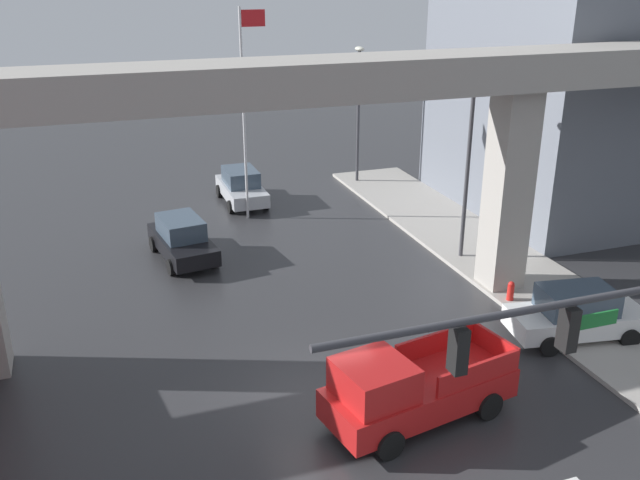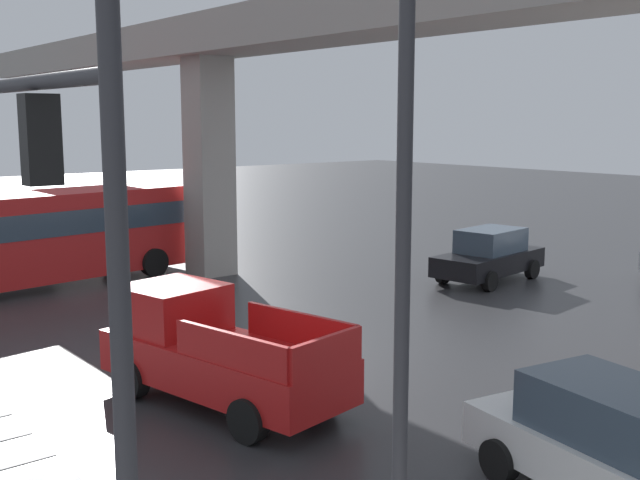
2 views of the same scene
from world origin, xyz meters
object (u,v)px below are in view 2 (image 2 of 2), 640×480
pickup_truck (212,350)px  city_bus (28,234)px  sedan_white (614,446)px  sedan_black (489,255)px  street_lamp_near_corner (404,192)px

pickup_truck → city_bus: city_bus is taller
city_bus → sedan_white: (19.04, 1.58, -0.87)m
sedan_white → sedan_black: same height
sedan_white → street_lamp_near_corner: bearing=-92.4°
sedan_white → street_lamp_near_corner: 5.42m
city_bus → street_lamp_near_corner: (18.87, -2.37, 2.83)m
sedan_white → sedan_black: bearing=135.5°
pickup_truck → street_lamp_near_corner: street_lamp_near_corner is taller
city_bus → street_lamp_near_corner: bearing=-7.2°
city_bus → sedan_black: (8.28, 12.15, -0.87)m
sedan_white → sedan_black: 15.08m
sedan_white → pickup_truck: bearing=-162.1°
pickup_truck → sedan_black: 13.37m
sedan_white → sedan_black: (-10.76, 10.58, 0.00)m
city_bus → street_lamp_near_corner: 19.23m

